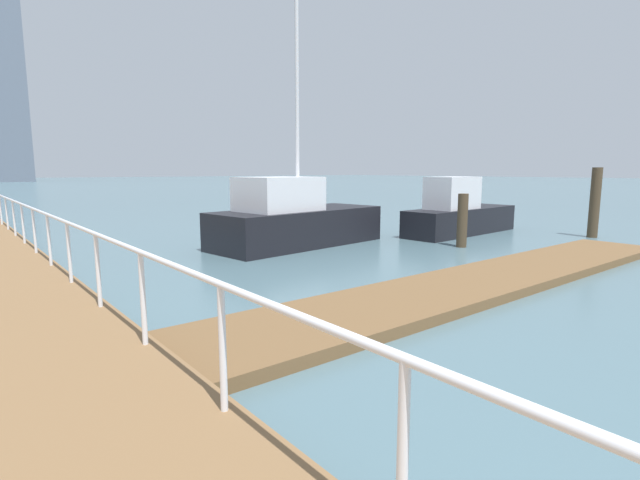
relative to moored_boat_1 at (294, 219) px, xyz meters
The scene contains 8 objects.
ground_plane 5.03m from the moored_boat_1, 137.82° to the left, with size 300.00×300.00×0.00m, color slate.
floating_dock 6.63m from the moored_boat_1, 89.98° to the right, with size 14.35×2.00×0.18m, color brown.
boardwalk_railing 9.54m from the moored_boat_1, 135.75° to the right, with size 0.06×30.20×1.08m.
dock_piling_0 5.14m from the moored_boat_1, 41.97° to the right, with size 0.31×0.31×1.63m, color #473826.
dock_piling_1 10.50m from the moored_boat_1, 28.86° to the right, with size 0.33×0.33×2.42m, color #473826.
moored_boat_1 is the anchor object (origin of this frame).
moored_boat_3 6.49m from the moored_boat_1, 14.25° to the right, with size 5.51×1.78×2.10m.
skyline_tower_3 105.25m from the moored_boat_1, 88.39° to the left, with size 8.57×12.12×34.41m, color slate.
Camera 1 is at (-4.79, 4.86, 2.34)m, focal length 26.48 mm.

